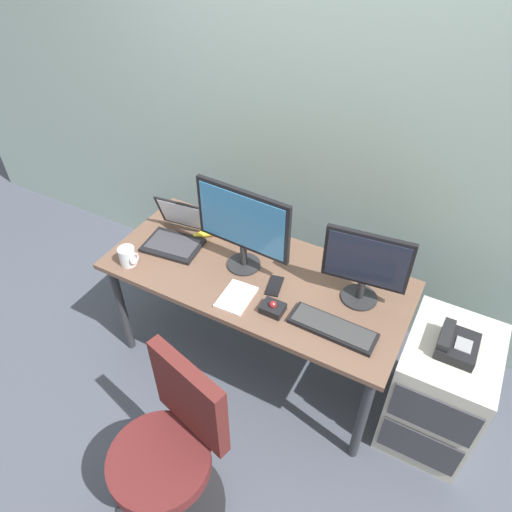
{
  "coord_description": "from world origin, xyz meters",
  "views": [
    {
      "loc": [
        0.87,
        -1.59,
        2.43
      ],
      "look_at": [
        0.0,
        0.0,
        0.84
      ],
      "focal_mm": 33.28,
      "sensor_mm": 36.0,
      "label": 1
    }
  ],
  "objects_px": {
    "laptop": "(177,234)",
    "file_cabinet": "(438,390)",
    "paper_notepad": "(237,297)",
    "monitor_main": "(243,224)",
    "office_chair": "(172,456)",
    "coffee_mug": "(128,256)",
    "keyboard": "(333,328)",
    "trackball_mouse": "(273,308)",
    "monitor_side": "(366,265)",
    "desk_phone": "(456,344)",
    "cell_phone": "(275,286)",
    "banana": "(209,233)"
  },
  "relations": [
    {
      "from": "file_cabinet",
      "to": "keyboard",
      "type": "distance_m",
      "value": 0.69
    },
    {
      "from": "cell_phone",
      "to": "desk_phone",
      "type": "bearing_deg",
      "value": -8.68
    },
    {
      "from": "desk_phone",
      "to": "monitor_side",
      "type": "distance_m",
      "value": 0.54
    },
    {
      "from": "keyboard",
      "to": "coffee_mug",
      "type": "relative_size",
      "value": 4.02
    },
    {
      "from": "coffee_mug",
      "to": "keyboard",
      "type": "bearing_deg",
      "value": 4.63
    },
    {
      "from": "cell_phone",
      "to": "trackball_mouse",
      "type": "bearing_deg",
      "value": -78.95
    },
    {
      "from": "monitor_side",
      "to": "keyboard",
      "type": "relative_size",
      "value": 0.98
    },
    {
      "from": "coffee_mug",
      "to": "banana",
      "type": "bearing_deg",
      "value": 58.71
    },
    {
      "from": "file_cabinet",
      "to": "trackball_mouse",
      "type": "distance_m",
      "value": 0.95
    },
    {
      "from": "keyboard",
      "to": "laptop",
      "type": "xyz_separation_m",
      "value": [
        -1.01,
        0.19,
        0.04
      ]
    },
    {
      "from": "office_chair",
      "to": "banana",
      "type": "distance_m",
      "value": 1.2
    },
    {
      "from": "desk_phone",
      "to": "monitor_side",
      "type": "height_order",
      "value": "monitor_side"
    },
    {
      "from": "monitor_main",
      "to": "cell_phone",
      "type": "height_order",
      "value": "monitor_main"
    },
    {
      "from": "monitor_side",
      "to": "trackball_mouse",
      "type": "relative_size",
      "value": 3.69
    },
    {
      "from": "file_cabinet",
      "to": "paper_notepad",
      "type": "bearing_deg",
      "value": -166.81
    },
    {
      "from": "laptop",
      "to": "file_cabinet",
      "type": "bearing_deg",
      "value": 0.55
    },
    {
      "from": "file_cabinet",
      "to": "monitor_main",
      "type": "height_order",
      "value": "monitor_main"
    },
    {
      "from": "coffee_mug",
      "to": "paper_notepad",
      "type": "height_order",
      "value": "coffee_mug"
    },
    {
      "from": "desk_phone",
      "to": "office_chair",
      "type": "xyz_separation_m",
      "value": [
        -0.94,
        -0.93,
        -0.3
      ]
    },
    {
      "from": "file_cabinet",
      "to": "office_chair",
      "type": "bearing_deg",
      "value": -134.98
    },
    {
      "from": "file_cabinet",
      "to": "laptop",
      "type": "height_order",
      "value": "laptop"
    },
    {
      "from": "file_cabinet",
      "to": "coffee_mug",
      "type": "bearing_deg",
      "value": -169.98
    },
    {
      "from": "file_cabinet",
      "to": "monitor_side",
      "type": "height_order",
      "value": "monitor_side"
    },
    {
      "from": "keyboard",
      "to": "desk_phone",
      "type": "bearing_deg",
      "value": 19.55
    },
    {
      "from": "keyboard",
      "to": "coffee_mug",
      "type": "height_order",
      "value": "coffee_mug"
    },
    {
      "from": "office_chair",
      "to": "monitor_side",
      "type": "distance_m",
      "value": 1.22
    },
    {
      "from": "file_cabinet",
      "to": "paper_notepad",
      "type": "height_order",
      "value": "paper_notepad"
    },
    {
      "from": "desk_phone",
      "to": "file_cabinet",
      "type": "bearing_deg",
      "value": 63.22
    },
    {
      "from": "trackball_mouse",
      "to": "keyboard",
      "type": "bearing_deg",
      "value": 5.64
    },
    {
      "from": "laptop",
      "to": "trackball_mouse",
      "type": "distance_m",
      "value": 0.75
    },
    {
      "from": "monitor_main",
      "to": "trackball_mouse",
      "type": "distance_m",
      "value": 0.44
    },
    {
      "from": "office_chair",
      "to": "trackball_mouse",
      "type": "height_order",
      "value": "office_chair"
    },
    {
      "from": "monitor_main",
      "to": "laptop",
      "type": "xyz_separation_m",
      "value": [
        -0.43,
        -0.0,
        -0.22
      ]
    },
    {
      "from": "desk_phone",
      "to": "cell_phone",
      "type": "distance_m",
      "value": 0.89
    },
    {
      "from": "monitor_main",
      "to": "keyboard",
      "type": "bearing_deg",
      "value": -18.02
    },
    {
      "from": "cell_phone",
      "to": "banana",
      "type": "distance_m",
      "value": 0.55
    },
    {
      "from": "file_cabinet",
      "to": "coffee_mug",
      "type": "xyz_separation_m",
      "value": [
        -1.66,
        -0.29,
        0.43
      ]
    },
    {
      "from": "monitor_main",
      "to": "banana",
      "type": "relative_size",
      "value": 2.78
    },
    {
      "from": "laptop",
      "to": "banana",
      "type": "height_order",
      "value": "laptop"
    },
    {
      "from": "keyboard",
      "to": "trackball_mouse",
      "type": "height_order",
      "value": "trackball_mouse"
    },
    {
      "from": "monitor_side",
      "to": "monitor_main",
      "type": "bearing_deg",
      "value": -174.49
    },
    {
      "from": "cell_phone",
      "to": "office_chair",
      "type": "bearing_deg",
      "value": -105.98
    },
    {
      "from": "monitor_main",
      "to": "keyboard",
      "type": "relative_size",
      "value": 1.28
    },
    {
      "from": "laptop",
      "to": "cell_phone",
      "type": "bearing_deg",
      "value": -5.46
    },
    {
      "from": "laptop",
      "to": "coffee_mug",
      "type": "bearing_deg",
      "value": -112.81
    },
    {
      "from": "coffee_mug",
      "to": "laptop",
      "type": "bearing_deg",
      "value": 67.19
    },
    {
      "from": "laptop",
      "to": "keyboard",
      "type": "bearing_deg",
      "value": -10.47
    },
    {
      "from": "keyboard",
      "to": "trackball_mouse",
      "type": "xyz_separation_m",
      "value": [
        -0.3,
        -0.03,
        0.01
      ]
    },
    {
      "from": "office_chair",
      "to": "coffee_mug",
      "type": "xyz_separation_m",
      "value": [
        -0.71,
        0.65,
        0.35
      ]
    },
    {
      "from": "monitor_main",
      "to": "coffee_mug",
      "type": "xyz_separation_m",
      "value": [
        -0.55,
        -0.28,
        -0.23
      ]
    }
  ]
}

